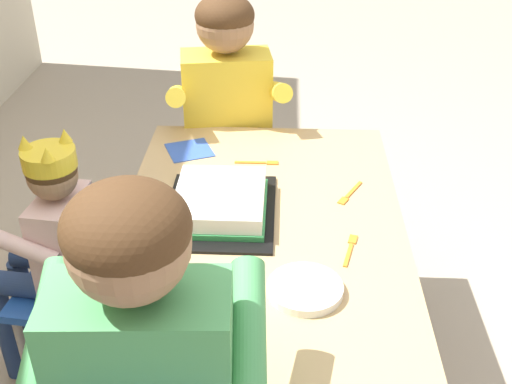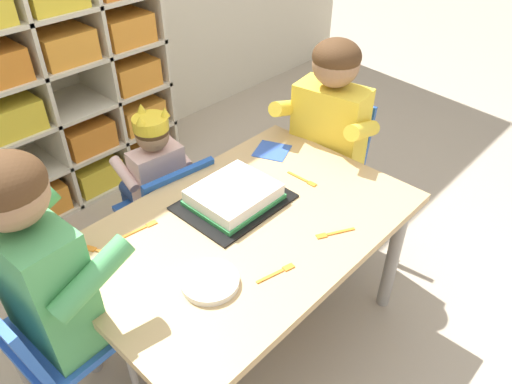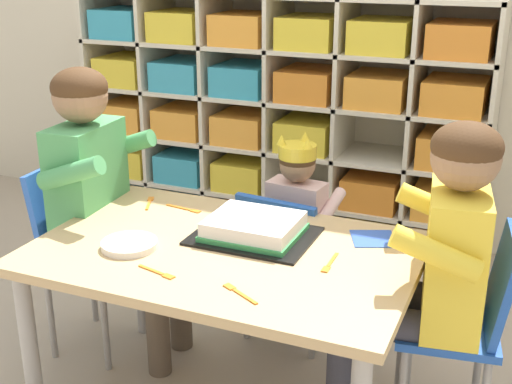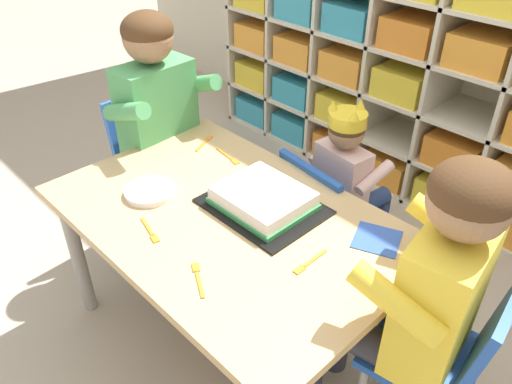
{
  "view_description": "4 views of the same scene",
  "coord_description": "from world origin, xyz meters",
  "px_view_note": "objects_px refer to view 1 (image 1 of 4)",
  "views": [
    {
      "loc": [
        -1.37,
        -0.05,
        1.53
      ],
      "look_at": [
        -0.04,
        0.01,
        0.71
      ],
      "focal_mm": 44.62,
      "sensor_mm": 36.0,
      "label": 1
    },
    {
      "loc": [
        -0.88,
        -0.87,
        1.65
      ],
      "look_at": [
        0.08,
        0.03,
        0.67
      ],
      "focal_mm": 33.81,
      "sensor_mm": 36.0,
      "label": 2
    },
    {
      "loc": [
        0.82,
        -1.7,
        1.46
      ],
      "look_at": [
        0.1,
        0.01,
        0.78
      ],
      "focal_mm": 47.82,
      "sensor_mm": 36.0,
      "label": 3
    },
    {
      "loc": [
        0.98,
        -0.81,
        1.57
      ],
      "look_at": [
        0.04,
        0.09,
        0.66
      ],
      "focal_mm": 35.29,
      "sensor_mm": 36.0,
      "label": 4
    }
  ],
  "objects_px": {
    "fork_by_napkin": "(350,248)",
    "classroom_chair_blue": "(93,279)",
    "guest_at_table_side": "(228,115)",
    "adult_helper_seated": "(152,359)",
    "fork_scattered_mid_table": "(349,194)",
    "fork_beside_plate_stack": "(152,286)",
    "classroom_chair_guest_side": "(227,152)",
    "fork_near_child_seat": "(260,163)",
    "child_with_crown": "(50,236)",
    "birthday_cake_on_tray": "(220,204)",
    "paper_plate_stack": "(305,289)",
    "fork_near_cake_tray": "(136,332)",
    "activity_table": "(260,246)"
  },
  "relations": [
    {
      "from": "fork_beside_plate_stack",
      "to": "fork_near_child_seat",
      "type": "relative_size",
      "value": 1.07
    },
    {
      "from": "guest_at_table_side",
      "to": "fork_near_cake_tray",
      "type": "height_order",
      "value": "guest_at_table_side"
    },
    {
      "from": "activity_table",
      "to": "birthday_cake_on_tray",
      "type": "distance_m",
      "value": 0.16
    },
    {
      "from": "guest_at_table_side",
      "to": "activity_table",
      "type": "bearing_deg",
      "value": -86.09
    },
    {
      "from": "activity_table",
      "to": "classroom_chair_blue",
      "type": "bearing_deg",
      "value": 86.39
    },
    {
      "from": "activity_table",
      "to": "fork_scattered_mid_table",
      "type": "height_order",
      "value": "fork_scattered_mid_table"
    },
    {
      "from": "paper_plate_stack",
      "to": "fork_near_child_seat",
      "type": "xyz_separation_m",
      "value": [
        0.59,
        0.13,
        -0.01
      ]
    },
    {
      "from": "fork_by_napkin",
      "to": "fork_scattered_mid_table",
      "type": "xyz_separation_m",
      "value": [
        0.25,
        -0.02,
        -0.0
      ]
    },
    {
      "from": "guest_at_table_side",
      "to": "fork_scattered_mid_table",
      "type": "height_order",
      "value": "guest_at_table_side"
    },
    {
      "from": "child_with_crown",
      "to": "fork_by_napkin",
      "type": "relative_size",
      "value": 6.13
    },
    {
      "from": "classroom_chair_guest_side",
      "to": "fork_near_cake_tray",
      "type": "relative_size",
      "value": 5.78
    },
    {
      "from": "fork_beside_plate_stack",
      "to": "fork_near_cake_tray",
      "type": "bearing_deg",
      "value": 5.57
    },
    {
      "from": "guest_at_table_side",
      "to": "fork_near_cake_tray",
      "type": "distance_m",
      "value": 1.02
    },
    {
      "from": "classroom_chair_blue",
      "to": "fork_by_napkin",
      "type": "relative_size",
      "value": 4.66
    },
    {
      "from": "fork_beside_plate_stack",
      "to": "fork_by_napkin",
      "type": "height_order",
      "value": "same"
    },
    {
      "from": "activity_table",
      "to": "guest_at_table_side",
      "type": "xyz_separation_m",
      "value": [
        0.6,
        0.13,
        0.1
      ]
    },
    {
      "from": "classroom_chair_blue",
      "to": "fork_scattered_mid_table",
      "type": "bearing_deg",
      "value": 106.6
    },
    {
      "from": "paper_plate_stack",
      "to": "classroom_chair_guest_side",
      "type": "bearing_deg",
      "value": 15.03
    },
    {
      "from": "guest_at_table_side",
      "to": "fork_near_cake_tray",
      "type": "relative_size",
      "value": 8.37
    },
    {
      "from": "classroom_chair_blue",
      "to": "guest_at_table_side",
      "type": "height_order",
      "value": "guest_at_table_side"
    },
    {
      "from": "guest_at_table_side",
      "to": "classroom_chair_guest_side",
      "type": "bearing_deg",
      "value": 90.0
    },
    {
      "from": "birthday_cake_on_tray",
      "to": "paper_plate_stack",
      "type": "distance_m",
      "value": 0.39
    },
    {
      "from": "child_with_crown",
      "to": "birthday_cake_on_tray",
      "type": "height_order",
      "value": "child_with_crown"
    },
    {
      "from": "adult_helper_seated",
      "to": "fork_scattered_mid_table",
      "type": "distance_m",
      "value": 0.83
    },
    {
      "from": "classroom_chair_guest_side",
      "to": "birthday_cake_on_tray",
      "type": "xyz_separation_m",
      "value": [
        -0.66,
        -0.04,
        0.2
      ]
    },
    {
      "from": "fork_near_child_seat",
      "to": "fork_scattered_mid_table",
      "type": "relative_size",
      "value": 1.05
    },
    {
      "from": "classroom_chair_blue",
      "to": "fork_near_cake_tray",
      "type": "distance_m",
      "value": 0.55
    },
    {
      "from": "fork_beside_plate_stack",
      "to": "child_with_crown",
      "type": "bearing_deg",
      "value": -123.33
    },
    {
      "from": "fork_scattered_mid_table",
      "to": "birthday_cake_on_tray",
      "type": "bearing_deg",
      "value": 135.8
    },
    {
      "from": "fork_by_napkin",
      "to": "fork_scattered_mid_table",
      "type": "distance_m",
      "value": 0.25
    },
    {
      "from": "classroom_chair_blue",
      "to": "fork_beside_plate_stack",
      "type": "height_order",
      "value": "classroom_chair_blue"
    },
    {
      "from": "fork_near_child_seat",
      "to": "fork_beside_plate_stack",
      "type": "bearing_deg",
      "value": 68.89
    },
    {
      "from": "fork_scattered_mid_table",
      "to": "fork_near_cake_tray",
      "type": "relative_size",
      "value": 1.04
    },
    {
      "from": "birthday_cake_on_tray",
      "to": "fork_near_cake_tray",
      "type": "distance_m",
      "value": 0.48
    },
    {
      "from": "fork_beside_plate_stack",
      "to": "activity_table",
      "type": "bearing_deg",
      "value": 145.64
    },
    {
      "from": "adult_helper_seated",
      "to": "fork_scattered_mid_table",
      "type": "relative_size",
      "value": 8.46
    },
    {
      "from": "activity_table",
      "to": "birthday_cake_on_tray",
      "type": "height_order",
      "value": "birthday_cake_on_tray"
    },
    {
      "from": "activity_table",
      "to": "fork_by_napkin",
      "type": "distance_m",
      "value": 0.26
    },
    {
      "from": "child_with_crown",
      "to": "guest_at_table_side",
      "type": "bearing_deg",
      "value": 147.69
    },
    {
      "from": "paper_plate_stack",
      "to": "fork_near_cake_tray",
      "type": "relative_size",
      "value": 1.41
    },
    {
      "from": "classroom_chair_blue",
      "to": "guest_at_table_side",
      "type": "distance_m",
      "value": 0.72
    },
    {
      "from": "activity_table",
      "to": "paper_plate_stack",
      "type": "relative_size",
      "value": 6.74
    },
    {
      "from": "fork_by_napkin",
      "to": "classroom_chair_blue",
      "type": "bearing_deg",
      "value": -86.15
    },
    {
      "from": "child_with_crown",
      "to": "guest_at_table_side",
      "type": "distance_m",
      "value": 0.73
    },
    {
      "from": "guest_at_table_side",
      "to": "fork_by_napkin",
      "type": "bearing_deg",
      "value": -71.43
    },
    {
      "from": "birthday_cake_on_tray",
      "to": "fork_scattered_mid_table",
      "type": "relative_size",
      "value": 2.95
    },
    {
      "from": "classroom_chair_blue",
      "to": "fork_beside_plate_stack",
      "type": "relative_size",
      "value": 4.34
    },
    {
      "from": "activity_table",
      "to": "fork_beside_plate_stack",
      "type": "xyz_separation_m",
      "value": [
        -0.26,
        0.24,
        0.07
      ]
    },
    {
      "from": "birthday_cake_on_tray",
      "to": "fork_near_cake_tray",
      "type": "bearing_deg",
      "value": 164.13
    },
    {
      "from": "paper_plate_stack",
      "to": "fork_near_cake_tray",
      "type": "distance_m",
      "value": 0.38
    }
  ]
}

